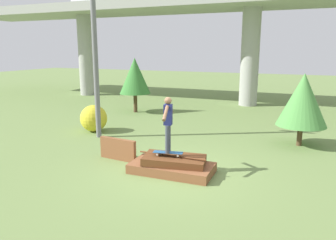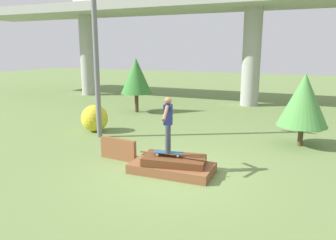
% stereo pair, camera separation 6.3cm
% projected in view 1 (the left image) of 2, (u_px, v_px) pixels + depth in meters
% --- Properties ---
extents(ground_plane, '(80.00, 80.00, 0.00)m').
position_uv_depth(ground_plane, '(172.00, 172.00, 9.35)').
color(ground_plane, olive).
extents(scrap_pile, '(2.37, 1.28, 0.52)m').
position_uv_depth(scrap_pile, '(173.00, 165.00, 9.30)').
color(scrap_pile, brown).
rests_on(scrap_pile, ground_plane).
extents(scrap_plank_loose, '(1.31, 0.26, 0.69)m').
position_uv_depth(scrap_plank_loose, '(118.00, 149.00, 10.35)').
color(scrap_plank_loose, brown).
rests_on(scrap_plank_loose, ground_plane).
extents(skateboard, '(0.87, 0.40, 0.09)m').
position_uv_depth(skateboard, '(168.00, 153.00, 9.21)').
color(skateboard, '#23517F').
rests_on(skateboard, scrap_pile).
extents(skater, '(0.35, 1.20, 1.56)m').
position_uv_depth(skater, '(168.00, 121.00, 9.02)').
color(skater, '#383D4C').
rests_on(skater, skateboard).
extents(highway_overpass, '(44.00, 4.79, 6.46)m').
position_uv_depth(highway_overpass, '(252.00, 10.00, 19.25)').
color(highway_overpass, '#9E9E99').
rests_on(highway_overpass, ground_plane).
extents(utility_pole, '(1.30, 0.20, 6.84)m').
position_uv_depth(utility_pole, '(95.00, 46.00, 12.34)').
color(utility_pole, slate).
rests_on(utility_pole, ground_plane).
extents(tree_behind_left, '(1.70, 1.70, 2.98)m').
position_uv_depth(tree_behind_left, '(135.00, 76.00, 17.80)').
color(tree_behind_left, '#4C3823').
rests_on(tree_behind_left, ground_plane).
extents(tree_behind_right, '(1.75, 1.75, 2.63)m').
position_uv_depth(tree_behind_right, '(303.00, 100.00, 11.58)').
color(tree_behind_right, '#4C3823').
rests_on(tree_behind_right, ground_plane).
extents(bush_yellow_flowering, '(1.13, 1.13, 1.13)m').
position_uv_depth(bush_yellow_flowering, '(94.00, 118.00, 13.86)').
color(bush_yellow_flowering, gold).
rests_on(bush_yellow_flowering, ground_plane).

